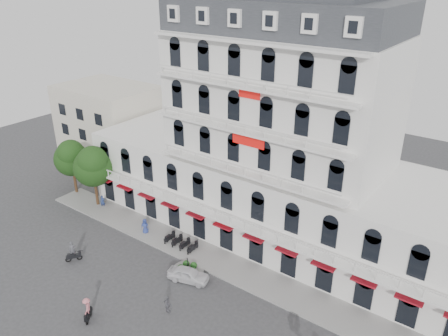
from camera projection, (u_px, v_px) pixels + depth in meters
ground at (169, 320)px, 37.50m from camera, size 120.00×120.00×0.00m
sidewalk at (230, 267)px, 44.07m from camera, size 53.00×4.00×0.16m
main_building at (279, 149)px, 46.55m from camera, size 45.00×15.00×25.80m
flank_building_west at (110, 125)px, 65.74m from camera, size 14.00×10.00×12.00m
traffic_island at (188, 269)px, 43.40m from camera, size 3.20×3.20×1.60m
parked_scooter_row at (181, 247)px, 47.36m from camera, size 4.40×1.80×1.10m
tree_west_outer at (71, 156)px, 56.49m from camera, size 4.50×4.48×7.76m
tree_west_inner at (93, 165)px, 53.30m from camera, size 4.76×4.76×8.25m
parked_car at (188, 275)px, 42.00m from camera, size 4.37×2.76×1.39m
rider_west at (73, 252)px, 44.68m from camera, size 1.12×1.48×2.31m
rider_center at (87, 308)px, 37.10m from camera, size 1.24×1.41×2.26m
pedestrian_left at (145, 226)px, 49.37m from camera, size 1.09×0.96×1.89m
pedestrian_mid at (167, 305)px, 38.03m from camera, size 1.00×0.47×1.66m
pedestrian_far at (103, 202)px, 54.84m from camera, size 0.70×0.70×1.64m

